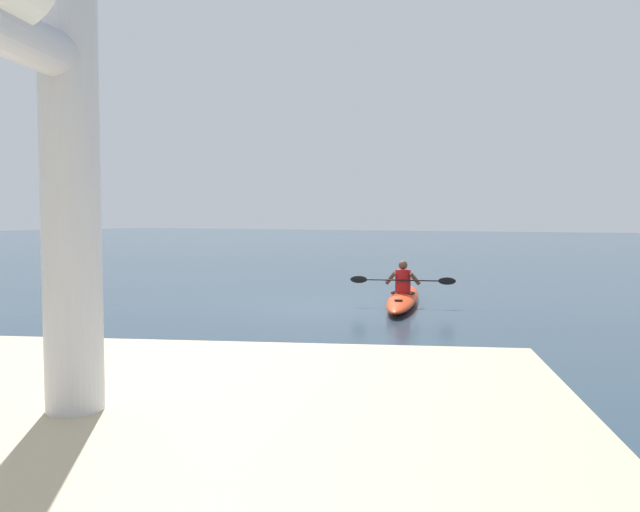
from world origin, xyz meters
TOP-DOWN VIEW (x-y plane):
  - ground_plane at (0.00, 0.00)m, footprint 160.00×160.00m
  - kayak at (-1.47, -1.51)m, footprint 2.04×4.90m
  - kayaker at (-1.52, -1.36)m, footprint 2.34×0.74m

SIDE VIEW (x-z plane):
  - ground_plane at x=0.00m, z-range 0.00..0.00m
  - kayak at x=-1.47m, z-range 0.00..0.31m
  - kayaker at x=-1.52m, z-range 0.24..1.00m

